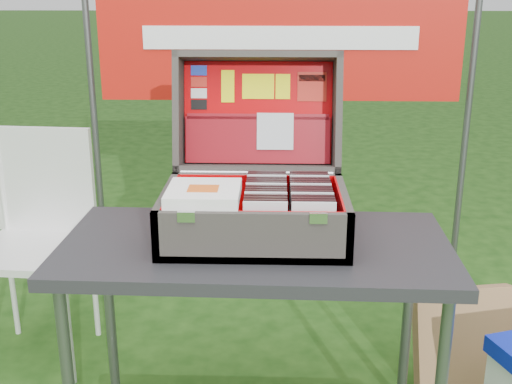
{
  "coord_description": "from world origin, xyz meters",
  "views": [
    {
      "loc": [
        -0.01,
        -1.78,
        1.52
      ],
      "look_at": [
        -0.07,
        0.1,
        0.91
      ],
      "focal_mm": 45.0,
      "sensor_mm": 36.0,
      "label": 1
    }
  ],
  "objects_px": {
    "table": "(255,348)",
    "suitcase": "(255,150)",
    "chair": "(33,253)",
    "cardboard_box": "(464,341)"
  },
  "relations": [
    {
      "from": "table",
      "to": "suitcase",
      "type": "distance_m",
      "value": 0.66
    },
    {
      "from": "suitcase",
      "to": "table",
      "type": "bearing_deg",
      "value": -87.77
    },
    {
      "from": "table",
      "to": "suitcase",
      "type": "xyz_separation_m",
      "value": [
        -0.0,
        0.09,
        0.65
      ]
    },
    {
      "from": "chair",
      "to": "table",
      "type": "bearing_deg",
      "value": -25.26
    },
    {
      "from": "suitcase",
      "to": "chair",
      "type": "relative_size",
      "value": 0.6
    },
    {
      "from": "suitcase",
      "to": "chair",
      "type": "distance_m",
      "value": 1.15
    },
    {
      "from": "table",
      "to": "chair",
      "type": "distance_m",
      "value": 1.07
    },
    {
      "from": "table",
      "to": "cardboard_box",
      "type": "height_order",
      "value": "table"
    },
    {
      "from": "cardboard_box",
      "to": "suitcase",
      "type": "bearing_deg",
      "value": -171.62
    },
    {
      "from": "table",
      "to": "cardboard_box",
      "type": "bearing_deg",
      "value": 25.63
    }
  ]
}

